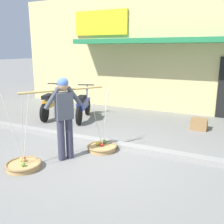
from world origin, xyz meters
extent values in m
plane|color=gray|center=(0.00, 0.00, 0.00)|extent=(90.00, 90.00, 0.00)
cube|color=gray|center=(0.00, 0.70, 0.05)|extent=(20.00, 0.24, 0.10)
cylinder|color=#38384C|center=(-0.43, -0.46, 0.43)|extent=(0.15, 0.15, 0.86)
cylinder|color=#38384C|center=(-0.33, -0.31, 0.43)|extent=(0.15, 0.15, 0.86)
cube|color=#474C56|center=(-0.38, -0.38, 1.13)|extent=(0.35, 0.39, 0.54)
sphere|color=tan|center=(-0.38, -0.38, 1.53)|extent=(0.21, 0.21, 0.21)
sphere|color=#4C70B2|center=(-0.38, -0.38, 1.58)|extent=(0.22, 0.22, 0.22)
cylinder|color=#474C56|center=(-0.51, -0.59, 1.30)|extent=(0.26, 0.33, 0.43)
cylinder|color=#474C56|center=(-0.25, -0.18, 1.30)|extent=(0.26, 0.33, 0.43)
cylinder|color=tan|center=(-0.38, -0.38, 1.45)|extent=(0.96, 1.49, 0.04)
cylinder|color=tan|center=(-0.85, -1.11, 0.04)|extent=(0.63, 0.63, 0.09)
torus|color=olive|center=(-0.85, -1.11, 0.10)|extent=(0.68, 0.68, 0.05)
sphere|color=yellow|center=(-0.96, -1.03, 0.14)|extent=(0.09, 0.09, 0.09)
sphere|color=red|center=(-0.93, -1.03, 0.14)|extent=(0.09, 0.09, 0.09)
sphere|color=#68A13D|center=(-0.77, -1.20, 0.13)|extent=(0.08, 0.08, 0.08)
sphere|color=gold|center=(-0.91, -1.04, 0.13)|extent=(0.08, 0.08, 0.08)
cylinder|color=silver|center=(-0.85, -0.97, 0.77)|extent=(0.01, 0.30, 1.36)
cylinder|color=silver|center=(-0.97, -1.19, 0.77)|extent=(0.26, 0.16, 1.36)
cylinder|color=silver|center=(-0.72, -1.19, 0.77)|extent=(0.26, 0.16, 1.36)
cylinder|color=tan|center=(0.08, 0.35, 0.04)|extent=(0.63, 0.63, 0.09)
torus|color=olive|center=(0.08, 0.35, 0.10)|extent=(0.68, 0.68, 0.05)
sphere|color=red|center=(0.08, 0.35, 0.13)|extent=(0.08, 0.08, 0.08)
sphere|color=#62983A|center=(0.04, 0.53, 0.14)|extent=(0.10, 0.10, 0.10)
sphere|color=gold|center=(0.01, 0.40, 0.14)|extent=(0.09, 0.09, 0.09)
sphere|color=yellow|center=(-0.05, 0.36, 0.13)|extent=(0.08, 0.08, 0.08)
cylinder|color=silver|center=(0.08, 0.50, 0.77)|extent=(0.01, 0.30, 1.36)
cylinder|color=silver|center=(-0.04, 0.28, 0.77)|extent=(0.26, 0.16, 1.36)
cylinder|color=silver|center=(0.21, 0.28, 0.77)|extent=(0.26, 0.16, 1.36)
cylinder|color=black|center=(-3.02, 2.80, 0.29)|extent=(0.25, 0.58, 0.58)
cylinder|color=black|center=(-2.64, 1.62, 0.29)|extent=(0.25, 0.58, 0.58)
cube|color=orange|center=(-3.02, 2.80, 0.55)|extent=(0.22, 0.31, 0.06)
cube|color=orange|center=(-2.80, 2.12, 0.51)|extent=(0.47, 0.92, 0.24)
cube|color=black|center=(-2.74, 1.94, 0.75)|extent=(0.38, 0.60, 0.12)
cylinder|color=slate|center=(-2.99, 2.71, 0.68)|extent=(0.15, 0.30, 0.76)
cylinder|color=black|center=(-2.96, 2.63, 1.07)|extent=(0.53, 0.20, 0.04)
sphere|color=silver|center=(-3.01, 2.78, 0.93)|extent=(0.11, 0.11, 0.11)
cylinder|color=black|center=(-1.91, 3.00, 0.29)|extent=(0.27, 0.57, 0.58)
cylinder|color=black|center=(-1.50, 1.84, 0.29)|extent=(0.27, 0.57, 0.58)
cube|color=navy|center=(-1.91, 3.00, 0.55)|extent=(0.22, 0.31, 0.06)
cube|color=navy|center=(-1.67, 2.33, 0.51)|extent=(0.49, 0.92, 0.24)
cube|color=black|center=(-1.61, 2.16, 0.75)|extent=(0.39, 0.60, 0.12)
cylinder|color=slate|center=(-1.88, 2.91, 0.68)|extent=(0.16, 0.30, 0.76)
cylinder|color=black|center=(-1.85, 2.84, 1.07)|extent=(0.52, 0.21, 0.04)
sphere|color=silver|center=(-1.90, 2.99, 0.93)|extent=(0.11, 0.11, 0.11)
cube|color=#DBC684|center=(0.73, 7.11, 2.10)|extent=(13.00, 5.00, 4.20)
cube|color=#237F47|center=(0.73, 4.11, 2.50)|extent=(7.15, 1.00, 0.16)
cube|color=yellow|center=(-2.19, 4.56, 3.20)|extent=(2.20, 0.08, 0.90)
cube|color=olive|center=(1.84, 2.91, 0.16)|extent=(0.44, 0.36, 0.32)
camera|label=1|loc=(2.66, -4.43, 2.23)|focal=40.99mm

